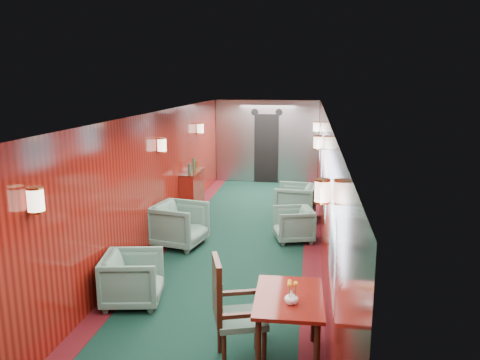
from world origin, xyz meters
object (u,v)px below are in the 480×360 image
Objects in this scene: side_chair at (230,307)px; armchair_left_far at (180,225)px; armchair_left_near at (133,279)px; armchair_right_far at (295,202)px; dining_table at (289,307)px; credenza at (192,191)px; armchair_right_near at (293,224)px.

armchair_left_far is at bearing 96.35° from side_chair.
armchair_right_far is at bearing -35.25° from armchair_left_near.
armchair_left_far is at bearing 121.16° from dining_table.
dining_table is 1.22× the size of armchair_right_far.
credenza is at bearing 90.54° from side_chair.
side_chair is 1.54× the size of armchair_left_near.
armchair_left_near is 2.27m from armchair_left_far.
credenza is at bearing -138.90° from armchair_right_near.
side_chair reaches higher than armchair_right_far.
armchair_left_far is 2.11m from armchair_right_near.
armchair_left_far is (-2.12, 3.30, -0.24)m from dining_table.
dining_table is 5.98m from credenza.
credenza is (-1.83, 5.57, -0.15)m from side_chair.
dining_table is 1.47× the size of armchair_right_near.
credenza is 1.78× the size of armchair_right_near.
credenza is at bearing 112.45° from dining_table.
armchair_right_far is at bearing 89.72° from dining_table.
credenza reaches higher than dining_table.
side_chair is at bearing -144.01° from armchair_left_far.
armchair_right_near is (2.03, 0.58, -0.08)m from armchair_left_far.
side_chair reaches higher than armchair_left_far.
side_chair is at bearing -22.06° from armchair_right_near.
armchair_right_near is (2.03, 2.85, -0.03)m from armchair_left_near.
dining_table is at bearing -135.30° from armchair_left_far.
dining_table reaches higher than armchair_left_near.
side_chair is 1.69× the size of armchair_right_near.
dining_table is at bearing -13.45° from armchair_right_near.
dining_table is 3.93m from armchair_left_far.
credenza is 2.32m from armchair_right_far.
dining_table is 0.61m from side_chair.
armchair_left_near is at bearing -19.50° from armchair_right_far.
dining_table reaches higher than armchair_right_near.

